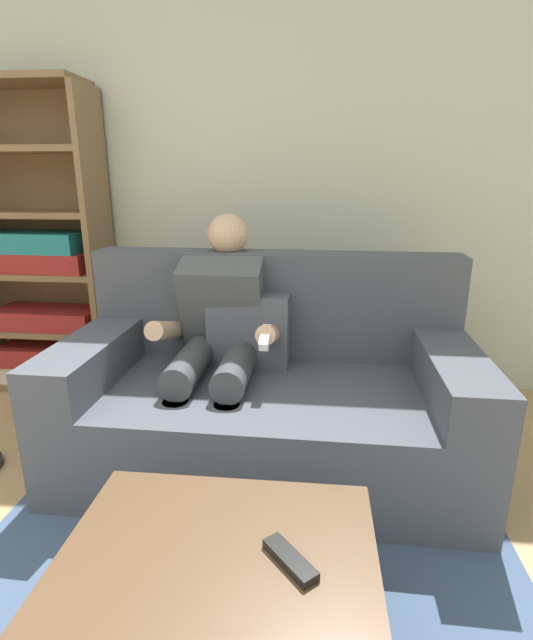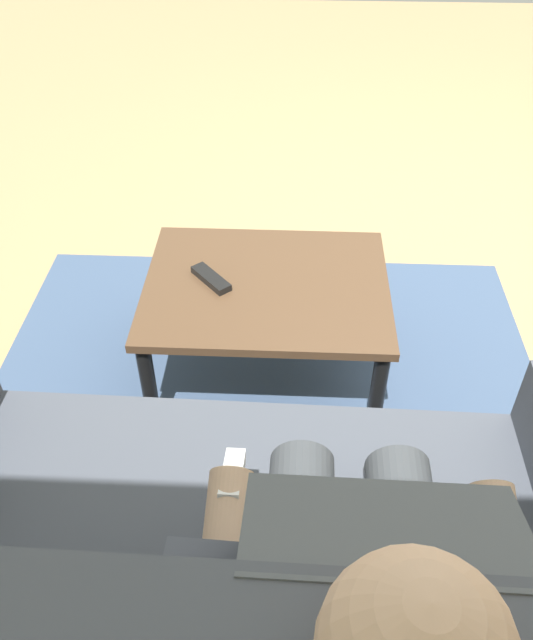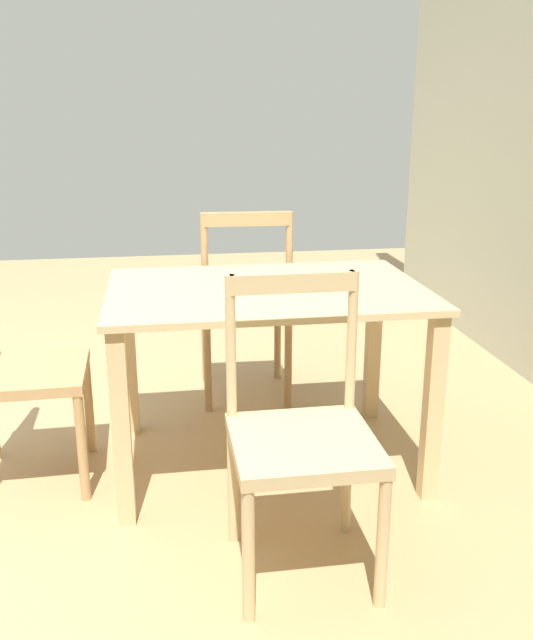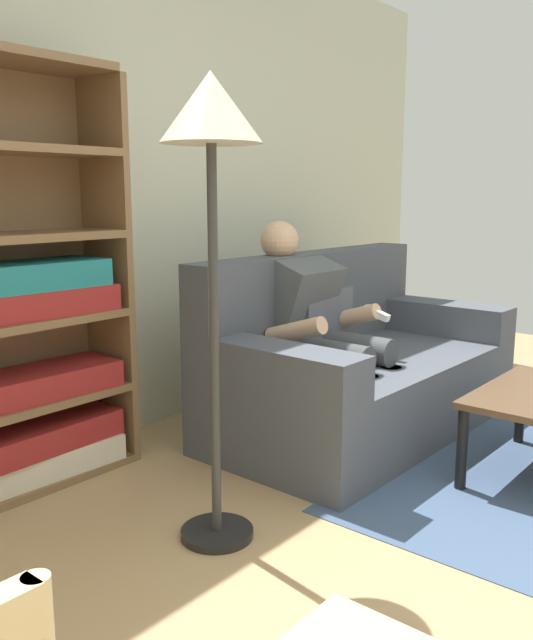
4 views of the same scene
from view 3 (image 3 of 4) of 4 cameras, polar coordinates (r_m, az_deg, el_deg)
dining_table at (r=2.63m, az=-0.00°, el=0.18°), size 1.19×0.81×0.73m
dining_chair_near_wall at (r=2.08m, az=2.90°, el=-9.61°), size 0.42×0.42×0.90m
dining_chair_facing_couch at (r=2.71m, az=-19.80°, el=-3.93°), size 0.43×0.43×0.95m
dining_chair_by_doorway at (r=3.32m, az=-1.81°, el=1.01°), size 0.44×0.44×0.94m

